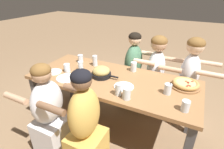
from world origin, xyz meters
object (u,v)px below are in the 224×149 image
diner_far_right (187,84)px  drinking_glass_d (81,67)px  empty_plate_b (124,87)px  diner_far_center (133,74)px  skillet_bowl (101,72)px  empty_plate_c (54,72)px  diner_near_center (86,130)px  drinking_glass_g (95,61)px  drinking_glass_h (118,90)px  cocktail_glass_blue (168,89)px  diner_far_midright (155,78)px  drinking_glass_f (127,93)px  pizza_board_main (186,84)px  drinking_glass_b (81,59)px  drinking_glass_c (134,67)px  drinking_glass_e (185,107)px  diner_near_midleft (50,117)px  drinking_glass_a (67,68)px  empty_plate_a (67,78)px

diner_far_right → drinking_glass_d: bearing=-63.1°
empty_plate_b → diner_far_center: 0.80m
skillet_bowl → empty_plate_c: (-0.58, -0.17, -0.05)m
empty_plate_b → diner_far_right: 0.98m
diner_near_center → drinking_glass_g: bearing=25.2°
drinking_glass_h → diner_far_center: 0.97m
cocktail_glass_blue → diner_far_midright: bearing=111.7°
drinking_glass_f → pizza_board_main: bearing=45.1°
diner_far_right → diner_far_center: diner_far_right is taller
drinking_glass_g → empty_plate_b: bearing=-31.6°
cocktail_glass_blue → drinking_glass_b: bearing=167.3°
drinking_glass_c → diner_far_midright: size_ratio=0.10×
drinking_glass_e → diner_far_right: size_ratio=0.09×
drinking_glass_c → drinking_glass_e: size_ratio=1.16×
pizza_board_main → drinking_glass_d: drinking_glass_d is taller
diner_near_midleft → diner_far_center: (0.45, 1.26, 0.02)m
empty_plate_c → drinking_glass_h: (0.93, -0.11, 0.05)m
drinking_glass_f → diner_far_center: (-0.27, 0.93, -0.29)m
drinking_glass_h → empty_plate_c: bearing=173.5°
pizza_board_main → drinking_glass_a: size_ratio=2.89×
drinking_glass_h → diner_near_center: bearing=-117.1°
drinking_glass_g → diner_far_midright: 0.88m
empty_plate_a → drinking_glass_a: bearing=125.7°
drinking_glass_c → diner_near_midleft: diner_near_midleft is taller
cocktail_glass_blue → diner_near_midleft: bearing=-150.9°
drinking_glass_h → diner_far_center: bearing=100.5°
drinking_glass_c → cocktail_glass_blue: bearing=-35.1°
diner_far_right → diner_far_center: size_ratio=1.02×
skillet_bowl → empty_plate_c: skillet_bowl is taller
empty_plate_a → drinking_glass_d: 0.25m
cocktail_glass_blue → diner_near_center: diner_near_center is taller
diner_far_midright → diner_far_center: diner_far_center is taller
pizza_board_main → cocktail_glass_blue: (-0.15, -0.22, 0.02)m
pizza_board_main → empty_plate_b: pizza_board_main is taller
drinking_glass_h → drinking_glass_c: bearing=95.4°
diner_near_midleft → diner_far_center: bearing=-19.7°
drinking_glass_d → diner_near_midleft: size_ratio=0.12×
drinking_glass_c → diner_far_center: size_ratio=0.10×
empty_plate_a → diner_near_center: diner_near_center is taller
pizza_board_main → diner_near_midleft: diner_near_midleft is taller
drinking_glass_g → diner_near_center: (0.40, -0.86, -0.30)m
drinking_glass_f → diner_far_right: diner_far_right is taller
empty_plate_b → drinking_glass_c: 0.42m
drinking_glass_g → diner_near_center: bearing=-64.8°
cocktail_glass_blue → drinking_glass_g: 1.04m
pizza_board_main → empty_plate_c: size_ratio=1.63×
empty_plate_c → diner_near_midleft: (0.31, -0.45, -0.26)m
skillet_bowl → drinking_glass_a: (-0.45, -0.08, -0.01)m
diner_near_center → diner_near_midleft: bearing=90.0°
pizza_board_main → drinking_glass_d: 1.24m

